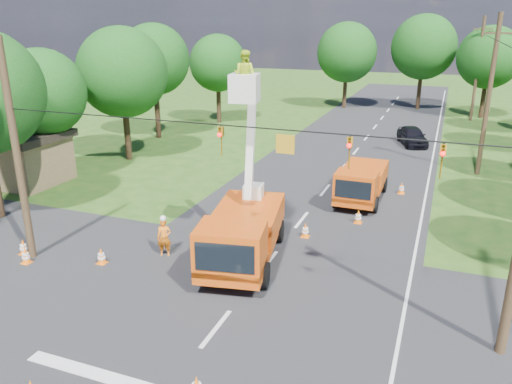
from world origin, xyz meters
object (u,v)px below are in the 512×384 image
at_px(pole_right_mid, 489,95).
at_px(traffic_cone_2, 305,230).
at_px(tree_left_d, 122,73).
at_px(tree_far_c, 489,57).
at_px(distant_car, 412,136).
at_px(tree_left_c, 42,93).
at_px(traffic_cone_6, 23,247).
at_px(pole_right_far, 478,69).
at_px(ground_worker, 164,238).
at_px(traffic_cone_5, 26,256).
at_px(shed, 19,157).
at_px(tree_far_a, 347,52).
at_px(tree_far_b, 424,47).
at_px(traffic_cone_4, 101,256).
at_px(second_truck, 361,182).
at_px(bucket_truck, 243,222).
at_px(traffic_cone_3, 358,217).
at_px(tree_left_f, 218,63).
at_px(pole_left, 17,154).
at_px(traffic_cone_7, 402,188).
at_px(tree_left_e, 154,60).

bearing_deg(pole_right_mid, traffic_cone_2, -119.24).
xyz_separation_m(tree_left_d, tree_far_c, (24.50, 27.00, -0.06)).
height_order(distant_car, tree_left_d, tree_left_d).
height_order(pole_right_mid, tree_left_c, pole_right_mid).
height_order(traffic_cone_6, pole_right_far, pole_right_far).
xyz_separation_m(ground_worker, traffic_cone_5, (-4.96, -2.69, -0.49)).
bearing_deg(shed, tree_far_a, 69.62).
bearing_deg(tree_far_b, distant_car, -87.45).
xyz_separation_m(distant_car, traffic_cone_4, (-10.18, -26.37, -0.39)).
relative_size(second_truck, tree_left_c, 0.71).
height_order(traffic_cone_6, pole_right_mid, pole_right_mid).
bearing_deg(tree_left_c, bucket_truck, -21.88).
distance_m(traffic_cone_3, tree_far_b, 36.91).
distance_m(second_truck, pole_right_far, 28.96).
bearing_deg(pole_right_mid, tree_far_c, 87.40).
height_order(distant_car, tree_far_b, tree_far_b).
distance_m(distant_car, tree_left_c, 27.47).
xyz_separation_m(traffic_cone_5, tree_far_b, (12.29, 45.57, 6.45)).
height_order(ground_worker, tree_far_b, tree_far_b).
height_order(distant_car, pole_right_mid, pole_right_mid).
relative_size(bucket_truck, tree_far_b, 0.82).
distance_m(traffic_cone_5, tree_left_f, 31.52).
bearing_deg(second_truck, distant_car, 83.84).
distance_m(pole_right_far, pole_left, 43.87).
relative_size(traffic_cone_6, tree_far_a, 0.07).
bearing_deg(ground_worker, traffic_cone_6, -179.30).
distance_m(pole_right_mid, shed, 29.30).
bearing_deg(traffic_cone_6, tree_far_b, 73.86).
bearing_deg(tree_far_c, traffic_cone_3, -101.53).
height_order(traffic_cone_7, shed, shed).
xyz_separation_m(traffic_cone_7, tree_far_b, (-1.24, 30.98, 6.45)).
xyz_separation_m(distant_car, pole_right_far, (4.69, 13.11, 4.36)).
bearing_deg(tree_left_f, pole_right_far, 23.23).
relative_size(traffic_cone_7, tree_far_b, 0.07).
relative_size(bucket_truck, traffic_cone_4, 11.93).
distance_m(pole_right_far, tree_far_b, 7.63).
height_order(pole_left, shed, pole_left).
bearing_deg(traffic_cone_3, tree_far_b, 89.52).
distance_m(second_truck, pole_left, 17.12).
bearing_deg(traffic_cone_3, ground_worker, -137.03).
bearing_deg(tree_far_b, traffic_cone_3, -90.48).
relative_size(second_truck, traffic_cone_2, 8.09).
bearing_deg(tree_left_d, traffic_cone_5, -69.85).
bearing_deg(traffic_cone_3, tree_left_f, 129.35).
height_order(traffic_cone_2, tree_left_c, tree_left_c).
height_order(distant_car, traffic_cone_6, distant_car).
distance_m(traffic_cone_4, pole_left, 5.22).
distance_m(pole_right_mid, tree_left_e, 25.42).
relative_size(traffic_cone_6, pole_left, 0.08).
bearing_deg(tree_left_c, pole_left, -52.13).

